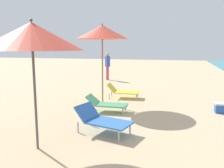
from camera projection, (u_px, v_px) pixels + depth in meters
umbrella_second at (32, 36)px, 4.46m from camera, size 1.99×1.99×2.62m
lounger_second_shoreside at (102, 120)px, 5.65m from camera, size 1.46×0.96×0.66m
umbrella_farthest at (102, 32)px, 8.26m from camera, size 1.86×1.86×2.92m
lounger_farthest_shoreside at (123, 91)px, 9.57m from camera, size 1.36×0.73×0.59m
lounger_farthest_inland at (106, 103)px, 7.52m from camera, size 1.36×0.67×0.53m
person_walking_near at (107, 63)px, 14.82m from camera, size 0.40×0.42×1.75m
cooler_box at (224, 108)px, 7.42m from camera, size 0.55×0.36×0.32m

